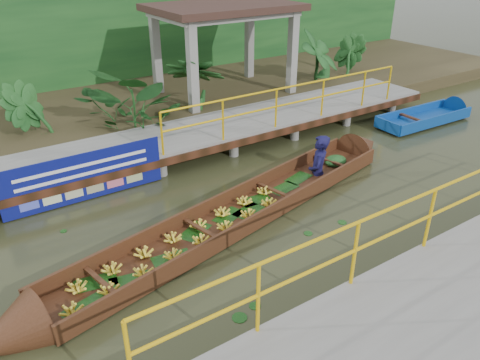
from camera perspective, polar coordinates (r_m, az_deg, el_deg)
ground at (r=9.49m, az=3.10°, el=-3.94°), size 80.00×80.00×0.00m
land_strip at (r=15.53m, az=-13.79°, el=8.87°), size 30.00×8.00×0.45m
far_dock at (r=11.91m, az=-6.67°, el=5.19°), size 16.00×2.06×1.66m
pavilion at (r=15.17m, az=-1.99°, el=19.27°), size 4.40×3.00×3.00m
foliage_backdrop at (r=17.43m, az=-17.57°, el=16.40°), size 30.00×0.80×4.00m
vendor_boat at (r=9.35m, az=1.58°, el=-2.52°), size 10.13×3.07×2.30m
moored_blue_boat at (r=15.80m, az=23.42°, el=7.44°), size 3.68×1.10×0.87m
blue_banner at (r=10.16m, az=-18.39°, el=0.39°), size 3.35×0.04×1.05m
tropical_plants at (r=13.76m, az=-5.94°, el=12.01°), size 14.41×1.41×1.77m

